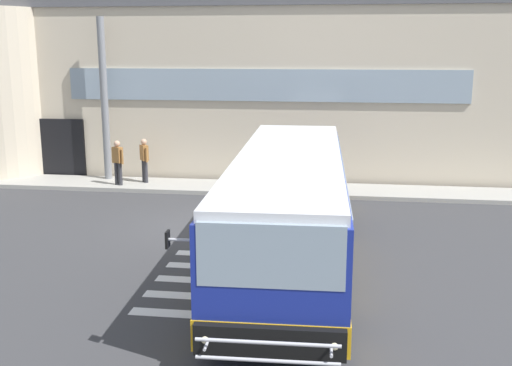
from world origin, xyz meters
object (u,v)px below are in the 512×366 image
object	(u,v)px
passenger_near_column	(118,160)
entry_support_column	(104,100)
bus_main_foreground	(289,209)
passenger_by_doorway	(144,158)

from	to	relation	value
passenger_near_column	entry_support_column	bearing A→B (deg)	128.02
bus_main_foreground	entry_support_column	bearing A→B (deg)	134.14
bus_main_foreground	passenger_near_column	xyz separation A→B (m)	(-6.96, 6.97, -0.25)
entry_support_column	bus_main_foreground	xyz separation A→B (m)	(7.76, -7.99, -1.90)
entry_support_column	bus_main_foreground	size ratio (longest dim) A/B	0.54
bus_main_foreground	passenger_by_doorway	world-z (taller)	bus_main_foreground
passenger_near_column	bus_main_foreground	bearing A→B (deg)	-45.05
passenger_near_column	passenger_by_doorway	world-z (taller)	same
entry_support_column	bus_main_foreground	distance (m)	11.30
entry_support_column	bus_main_foreground	bearing A→B (deg)	-45.86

